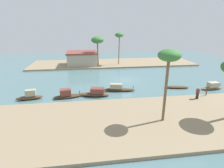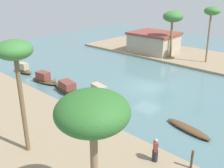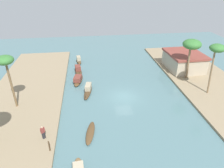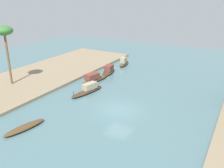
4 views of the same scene
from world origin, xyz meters
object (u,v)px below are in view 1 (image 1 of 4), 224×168
sampan_downstream_large (67,95)px  sampan_open_hull (95,93)px  sampan_foreground (212,87)px  palm_tree_left_near (169,59)px  palm_tree_right_short (97,40)px  mooring_post (207,91)px  person_on_near_bank (198,94)px  riverside_building (82,58)px  palm_tree_right_tall (119,36)px  sampan_with_tall_canopy (177,87)px  sampan_with_red_awning (118,88)px  sampan_upstream_small (30,96)px

sampan_downstream_large → sampan_open_hull: bearing=-7.5°
sampan_foreground → palm_tree_left_near: palm_tree_left_near is taller
sampan_foreground → palm_tree_right_short: size_ratio=0.54×
mooring_post → palm_tree_right_short: 25.54m
person_on_near_bank → palm_tree_left_near: 9.89m
riverside_building → palm_tree_right_tall: bearing=-4.5°
sampan_with_tall_canopy → palm_tree_right_short: bearing=134.4°
sampan_with_tall_canopy → riverside_building: riverside_building is taller
sampan_open_hull → palm_tree_right_short: 19.28m
sampan_downstream_large → riverside_building: riverside_building is taller
sampan_with_red_awning → mooring_post: mooring_post is taller
sampan_foreground → person_on_near_bank: bearing=-146.6°
sampan_with_tall_canopy → riverside_building: bearing=140.4°
sampan_downstream_large → sampan_with_tall_canopy: bearing=-3.1°
riverside_building → palm_tree_right_short: bearing=-19.1°
palm_tree_left_near → riverside_building: (-8.76, 27.63, -4.74)m
sampan_downstream_large → person_on_near_bank: bearing=-19.7°
person_on_near_bank → palm_tree_right_short: 25.31m
sampan_downstream_large → palm_tree_right_tall: 22.88m
sampan_with_tall_canopy → mooring_post: bearing=-51.8°
palm_tree_right_short → sampan_with_tall_canopy: bearing=-55.8°
sampan_with_tall_canopy → sampan_upstream_small: 21.78m
palm_tree_left_near → sampan_foreground: bearing=35.7°
sampan_foreground → palm_tree_right_short: (-16.67, 18.06, 5.69)m
sampan_upstream_small → palm_tree_right_short: 21.81m
sampan_foreground → sampan_upstream_small: 26.95m
palm_tree_left_near → riverside_building: 29.38m
palm_tree_right_tall → sampan_open_hull: bearing=-109.3°
palm_tree_right_tall → sampan_upstream_small: bearing=-129.0°
sampan_open_hull → sampan_with_tall_canopy: (12.93, 1.52, -0.28)m
palm_tree_right_tall → riverside_building: bearing=177.1°
person_on_near_bank → sampan_with_tall_canopy: bearing=-37.3°
sampan_foreground → riverside_building: size_ratio=0.50×
riverside_building → sampan_upstream_small: bearing=-110.0°
sampan_foreground → sampan_upstream_small: bearing=176.8°
sampan_with_tall_canopy → sampan_upstream_small: size_ratio=1.14×
sampan_upstream_small → mooring_post: (23.91, -2.58, 0.44)m
sampan_downstream_large → sampan_upstream_small: 4.84m
sampan_with_tall_canopy → sampan_foreground: bearing=-2.8°
sampan_with_tall_canopy → palm_tree_left_near: 13.24m
palm_tree_right_tall → mooring_post: bearing=-68.7°
sampan_upstream_small → palm_tree_right_short: palm_tree_right_short is taller
sampan_downstream_large → sampan_foreground: 22.12m
sampan_with_tall_canopy → riverside_building: (-15.19, 18.04, 1.72)m
palm_tree_right_tall → palm_tree_left_near: bearing=-90.4°
sampan_with_red_awning → sampan_with_tall_canopy: sampan_with_red_awning is taller
sampan_with_red_awning → mooring_post: (11.59, -4.15, 0.52)m
sampan_with_red_awning → sampan_upstream_small: sampan_upstream_small is taller
sampan_with_tall_canopy → palm_tree_right_short: 21.22m
person_on_near_bank → palm_tree_left_near: (-6.69, -4.60, 5.65)m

